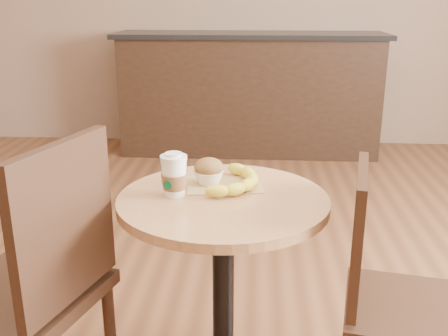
% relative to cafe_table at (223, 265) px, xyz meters
% --- Properties ---
extents(cafe_table, '(0.65, 0.65, 0.75)m').
position_rel_cafe_table_xyz_m(cafe_table, '(0.00, 0.00, 0.00)').
color(cafe_table, black).
rests_on(cafe_table, ground).
extents(chair_left, '(0.54, 0.54, 0.98)m').
position_rel_cafe_table_xyz_m(chair_left, '(-0.53, -0.20, 0.02)').
color(chair_left, '#331E12').
rests_on(chair_left, ground).
extents(chair_right, '(0.45, 0.45, 0.87)m').
position_rel_cafe_table_xyz_m(chair_right, '(0.51, -0.08, -0.04)').
color(chair_right, '#331E12').
rests_on(chair_right, ground).
extents(service_counter, '(2.30, 0.65, 1.04)m').
position_rel_cafe_table_xyz_m(service_counter, '(0.03, 3.09, 0.01)').
color(service_counter, black).
rests_on(service_counter, ground).
extents(kraft_bag, '(0.26, 0.21, 0.00)m').
position_rel_cafe_table_xyz_m(kraft_bag, '(-0.00, 0.11, 0.24)').
color(kraft_bag, tan).
rests_on(kraft_bag, cafe_table).
extents(coffee_cup, '(0.08, 0.08, 0.14)m').
position_rel_cafe_table_xyz_m(coffee_cup, '(-0.15, 0.00, 0.30)').
color(coffee_cup, white).
rests_on(coffee_cup, cafe_table).
extents(muffin, '(0.10, 0.10, 0.09)m').
position_rel_cafe_table_xyz_m(muffin, '(-0.05, 0.11, 0.28)').
color(muffin, white).
rests_on(muffin, kraft_bag).
extents(banana, '(0.27, 0.33, 0.04)m').
position_rel_cafe_table_xyz_m(banana, '(0.04, 0.09, 0.26)').
color(banana, yellow).
rests_on(banana, kraft_bag).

